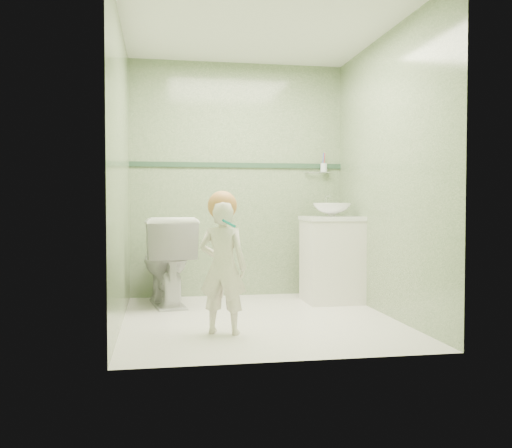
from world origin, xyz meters
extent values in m
plane|color=white|center=(0.00, 0.00, 0.00)|extent=(2.50, 2.50, 0.00)
cube|color=gray|center=(0.00, 1.25, 1.20)|extent=(2.20, 0.04, 2.40)
cube|color=gray|center=(0.00, -1.25, 1.20)|extent=(2.20, 0.04, 2.40)
cube|color=gray|center=(-1.10, 0.00, 1.20)|extent=(0.04, 2.50, 2.40)
cube|color=gray|center=(1.10, 0.00, 1.20)|extent=(0.04, 2.50, 2.40)
plane|color=white|center=(0.00, 0.00, 2.40)|extent=(2.50, 2.50, 0.00)
cube|color=#2C4B35|center=(0.00, 1.24, 1.35)|extent=(2.20, 0.02, 0.05)
cube|color=white|center=(0.84, 0.70, 0.40)|extent=(0.52, 0.50, 0.80)
cube|color=white|center=(0.84, 0.70, 0.81)|extent=(0.54, 0.52, 0.04)
imported|color=white|center=(0.84, 0.70, 0.89)|extent=(0.37, 0.37, 0.13)
cylinder|color=silver|center=(0.84, 0.90, 0.95)|extent=(0.03, 0.03, 0.18)
cylinder|color=silver|center=(0.84, 0.85, 1.03)|extent=(0.02, 0.12, 0.02)
cylinder|color=silver|center=(0.84, 1.20, 1.28)|extent=(0.26, 0.02, 0.02)
cylinder|color=silver|center=(0.90, 1.18, 1.33)|extent=(0.07, 0.07, 0.09)
cylinder|color=#E13C42|center=(0.91, 1.19, 1.40)|extent=(0.01, 0.01, 0.17)
cylinder|color=blue|center=(0.89, 1.18, 1.40)|extent=(0.01, 0.01, 0.17)
imported|color=white|center=(-0.74, 0.80, 0.42)|extent=(0.58, 0.88, 0.83)
imported|color=beige|center=(-0.35, -0.46, 0.49)|extent=(0.41, 0.35, 0.97)
sphere|color=#C47F40|center=(-0.35, -0.43, 0.94)|extent=(0.22, 0.22, 0.22)
cylinder|color=#097E77|center=(-0.32, -0.61, 0.81)|extent=(0.11, 0.11, 0.06)
cube|color=white|center=(-0.36, -0.54, 0.85)|extent=(0.03, 0.03, 0.02)
camera|label=1|loc=(-0.81, -4.51, 0.95)|focal=39.42mm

